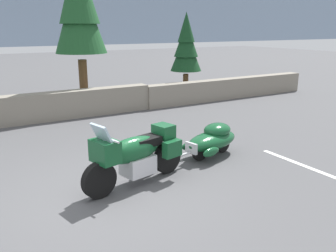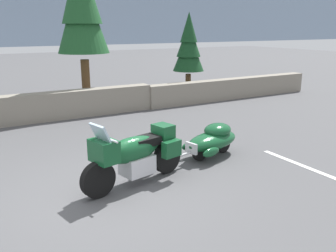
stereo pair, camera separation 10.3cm
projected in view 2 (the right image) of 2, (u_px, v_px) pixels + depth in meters
The scene contains 6 objects.
ground_plane at pixel (103, 196), 6.44m from camera, with size 80.00×80.00×0.00m, color #4C4C4F.
stone_guard_wall at pixel (23, 110), 11.18m from camera, with size 24.00×0.63×0.90m.
touring_motorcycle at pixel (135, 153), 6.77m from camera, with size 2.28×1.05×1.33m.
car_shaped_trailer at pixel (213, 139), 8.33m from camera, with size 2.23×1.03×0.76m.
pine_tree_far_right at pixel (189, 45), 14.84m from camera, with size 1.29×1.29×3.55m.
parking_stripe_marker at pixel (330, 177), 7.26m from camera, with size 0.12×3.60×0.01m, color silver.
Camera 2 is at (-1.95, -5.66, 2.91)m, focal length 38.40 mm.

